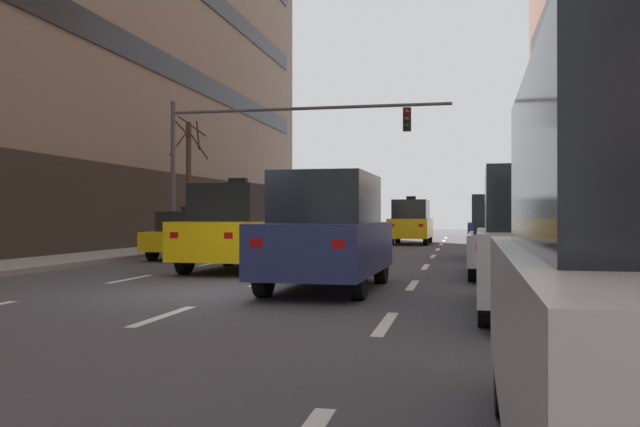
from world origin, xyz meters
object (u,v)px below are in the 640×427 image
at_px(taxi_driving_0, 190,235).
at_px(car_parked_3, 497,227).
at_px(taxi_driving_2, 411,222).
at_px(pedestrian_1, 623,232).
at_px(car_driving_4, 328,232).
at_px(car_driving_3, 301,226).
at_px(traffic_signal_0, 261,141).
at_px(car_parked_1, 541,242).
at_px(car_parked_2, 511,240).
at_px(taxi_driving_1, 238,228).
at_px(street_tree_0, 189,178).

distance_m(taxi_driving_0, car_parked_3, 10.22).
xyz_separation_m(taxi_driving_2, pedestrian_1, (5.86, -18.64, -0.03)).
xyz_separation_m(taxi_driving_0, car_driving_4, (6.40, -8.31, 0.34)).
bearing_deg(car_driving_4, car_driving_3, 104.74).
bearing_deg(traffic_signal_0, car_driving_4, -66.91).
distance_m(car_driving_3, car_parked_1, 29.12).
height_order(car_parked_1, car_parked_2, car_parked_1).
relative_size(taxi_driving_1, car_driving_4, 1.00).
distance_m(taxi_driving_2, car_driving_4, 21.24).
height_order(car_parked_1, car_parked_3, car_parked_1).
height_order(taxi_driving_2, pedestrian_1, taxi_driving_2).
bearing_deg(car_parked_3, taxi_driving_2, 107.86).
relative_size(street_tree_0, pedestrian_1, 3.43).
xyz_separation_m(street_tree_0, pedestrian_1, (14.99, -11.89, -1.99)).
relative_size(car_parked_3, street_tree_0, 0.79).
relative_size(car_parked_2, traffic_signal_0, 0.44).
height_order(taxi_driving_0, car_driving_4, car_driving_4).
bearing_deg(taxi_driving_2, car_driving_3, 151.64).
relative_size(taxi_driving_2, street_tree_0, 0.83).
xyz_separation_m(car_parked_3, pedestrian_1, (2.24, -7.39, 0.03)).
bearing_deg(taxi_driving_1, car_parked_2, -3.67).
relative_size(taxi_driving_2, pedestrian_1, 2.86).
bearing_deg(street_tree_0, pedestrian_1, -38.42).
xyz_separation_m(taxi_driving_0, car_driving_3, (-0.12, 16.47, 0.08)).
bearing_deg(car_parked_1, taxi_driving_1, 136.63).
bearing_deg(pedestrian_1, car_driving_3, 119.27).
bearing_deg(taxi_driving_0, taxi_driving_1, -53.44).
xyz_separation_m(taxi_driving_2, car_parked_1, (3.62, -23.73, -0.06)).
height_order(taxi_driving_0, car_parked_2, taxi_driving_0).
relative_size(taxi_driving_2, car_parked_2, 0.99).
bearing_deg(car_driving_4, taxi_driving_1, 128.68).
distance_m(car_driving_3, traffic_signal_0, 13.96).
height_order(car_driving_4, car_parked_3, car_driving_4).
height_order(taxi_driving_0, car_parked_3, car_parked_3).
distance_m(taxi_driving_2, street_tree_0, 11.52).
relative_size(taxi_driving_2, car_driving_4, 0.99).
bearing_deg(taxi_driving_2, car_parked_1, -81.31).
distance_m(taxi_driving_0, car_driving_4, 10.49).
bearing_deg(car_parked_3, car_parked_1, -90.00).
bearing_deg(car_parked_1, pedestrian_1, 66.27).
distance_m(taxi_driving_0, traffic_signal_0, 4.86).
height_order(taxi_driving_0, taxi_driving_1, taxi_driving_1).
relative_size(car_parked_2, car_parked_3, 1.07).
xyz_separation_m(taxi_driving_1, pedestrian_1, (9.13, -1.41, -0.04)).
relative_size(car_parked_3, pedestrian_1, 2.70).
xyz_separation_m(taxi_driving_0, traffic_signal_0, (1.56, 3.04, 3.46)).
xyz_separation_m(car_driving_3, street_tree_0, (-2.56, -10.29, 2.21)).
relative_size(taxi_driving_0, street_tree_0, 0.76).
bearing_deg(street_tree_0, taxi_driving_1, -60.76).
bearing_deg(taxi_driving_0, taxi_driving_2, 63.48).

